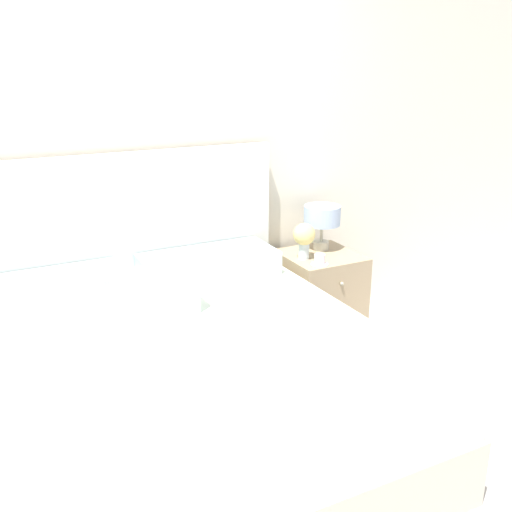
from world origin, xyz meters
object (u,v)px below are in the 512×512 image
(nightstand, at_px, (319,293))
(teacup, at_px, (320,260))
(table_lamp, at_px, (322,218))
(flower_vase, at_px, (304,237))
(bed, at_px, (176,377))

(nightstand, relative_size, teacup, 4.98)
(table_lamp, bearing_deg, teacup, -124.50)
(flower_vase, bearing_deg, bed, -150.39)
(bed, relative_size, teacup, 18.12)
(flower_vase, xyz_separation_m, teacup, (0.03, -0.14, -0.11))
(nightstand, distance_m, teacup, 0.36)
(table_lamp, xyz_separation_m, teacup, (-0.17, -0.25, -0.19))
(nightstand, bearing_deg, bed, -152.46)
(table_lamp, distance_m, flower_vase, 0.24)
(nightstand, distance_m, table_lamp, 0.49)
(table_lamp, height_order, flower_vase, table_lamp)
(teacup, bearing_deg, table_lamp, 55.50)
(table_lamp, relative_size, teacup, 2.72)
(bed, xyz_separation_m, table_lamp, (1.28, 0.73, 0.46))
(nightstand, height_order, teacup, teacup)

